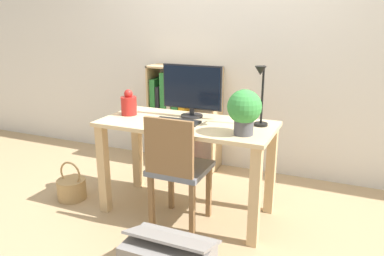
% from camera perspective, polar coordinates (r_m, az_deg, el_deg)
% --- Properties ---
extents(ground_plane, '(10.00, 10.00, 0.00)m').
position_cam_1_polar(ground_plane, '(3.10, -0.75, -12.48)').
color(ground_plane, tan).
extents(wall_back, '(8.00, 0.05, 2.60)m').
position_cam_1_polar(wall_back, '(3.72, 6.12, 13.31)').
color(wall_back, silver).
rests_on(wall_back, ground_plane).
extents(desk, '(1.32, 0.61, 0.75)m').
position_cam_1_polar(desk, '(2.86, -0.79, -2.00)').
color(desk, '#D8BC8C').
rests_on(desk, ground_plane).
extents(monitor, '(0.49, 0.17, 0.41)m').
position_cam_1_polar(monitor, '(2.91, -0.01, 5.94)').
color(monitor, '#232326').
rests_on(monitor, desk).
extents(keyboard, '(0.35, 0.13, 0.02)m').
position_cam_1_polar(keyboard, '(2.80, -2.33, 1.02)').
color(keyboard, black).
rests_on(keyboard, desk).
extents(vase, '(0.13, 0.13, 0.21)m').
position_cam_1_polar(vase, '(3.05, -9.61, 3.57)').
color(vase, '#B2231E').
rests_on(vase, desk).
extents(desk_lamp, '(0.10, 0.19, 0.44)m').
position_cam_1_polar(desk_lamp, '(2.65, 10.45, 5.68)').
color(desk_lamp, black).
rests_on(desk_lamp, desk).
extents(potted_plant, '(0.23, 0.23, 0.31)m').
position_cam_1_polar(potted_plant, '(2.49, 7.98, 2.83)').
color(potted_plant, '#4C4C51').
rests_on(potted_plant, desk).
extents(chair, '(0.40, 0.40, 0.86)m').
position_cam_1_polar(chair, '(2.69, -2.31, -5.91)').
color(chair, slate).
rests_on(chair, ground_plane).
extents(bookshelf, '(0.73, 0.28, 1.04)m').
position_cam_1_polar(bookshelf, '(3.89, -2.67, 1.58)').
color(bookshelf, tan).
rests_on(bookshelf, ground_plane).
extents(basket, '(0.24, 0.24, 0.34)m').
position_cam_1_polar(basket, '(3.41, -17.87, -8.71)').
color(basket, tan).
rests_on(basket, ground_plane).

